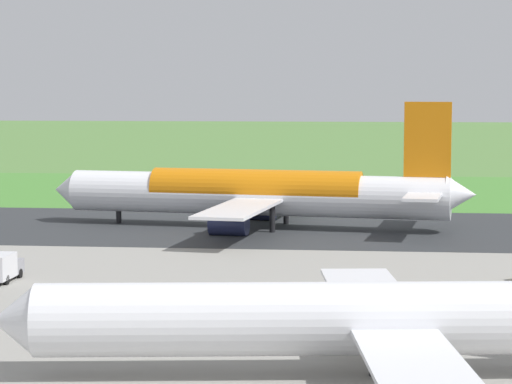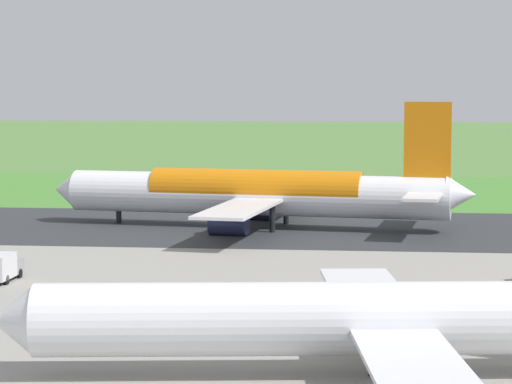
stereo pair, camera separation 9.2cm
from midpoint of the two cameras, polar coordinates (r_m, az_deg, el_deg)
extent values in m
plane|color=#547F3D|center=(133.58, 0.40, -1.93)|extent=(800.00, 800.00, 0.00)
cube|color=#2D3033|center=(133.57, 0.40, -1.91)|extent=(600.00, 35.95, 0.06)
cube|color=gray|center=(65.43, -5.65, -10.00)|extent=(440.00, 110.00, 0.05)
cube|color=#478534|center=(171.76, 1.64, -0.22)|extent=(600.00, 80.00, 0.04)
cylinder|color=white|center=(133.17, 0.02, -0.13)|extent=(48.26, 11.62, 5.20)
cone|color=white|center=(141.36, -10.08, 0.12)|extent=(3.64, 5.30, 4.94)
cone|color=white|center=(129.52, 10.92, -0.13)|extent=(4.06, 4.85, 4.42)
cube|color=orange|center=(129.30, 9.16, 2.78)|extent=(5.62, 1.25, 9.00)
cube|color=white|center=(124.31, 8.92, -0.24)|extent=(5.18, 9.46, 0.36)
cube|color=white|center=(135.22, 9.31, 0.23)|extent=(5.18, 9.46, 0.36)
cube|color=white|center=(122.37, -0.74, -0.83)|extent=(8.91, 22.61, 0.35)
cube|color=white|center=(143.66, 1.44, 0.13)|extent=(8.91, 22.61, 0.35)
cylinder|color=#23284C|center=(126.66, -1.44, -1.74)|extent=(4.84, 3.38, 2.80)
cylinder|color=#23284C|center=(141.08, 0.15, -0.98)|extent=(4.84, 3.38, 2.80)
cylinder|color=black|center=(138.86, -7.31, -0.97)|extent=(0.70, 0.70, 3.42)
cylinder|color=black|center=(128.90, 0.90, -1.44)|extent=(0.70, 0.70, 3.42)
cylinder|color=black|center=(136.66, 1.64, -1.03)|extent=(0.70, 0.70, 3.42)
cylinder|color=orange|center=(133.12, 0.02, 0.09)|extent=(26.86, 8.73, 5.23)
cylinder|color=white|center=(65.70, 6.38, -6.72)|extent=(41.48, 9.69, 4.47)
cone|color=white|center=(66.43, -12.84, -6.69)|extent=(3.10, 4.54, 4.25)
cube|color=white|center=(56.83, 8.54, -9.07)|extent=(7.52, 19.41, 0.30)
cube|color=white|center=(75.06, 6.05, -5.42)|extent=(7.52, 19.41, 0.30)
cylinder|color=black|center=(66.39, 6.35, -9.18)|extent=(0.69, 0.69, 1.37)
cube|color=gray|center=(101.31, -13.02, -3.88)|extent=(2.26, 2.26, 1.30)
cylinder|color=black|center=(101.08, -12.48, -4.27)|extent=(0.32, 0.91, 0.90)
cylinder|color=black|center=(97.94, -13.16, -4.60)|extent=(0.32, 0.91, 0.90)
cylinder|color=slate|center=(166.58, 4.42, -0.13)|extent=(0.10, 0.10, 1.71)
cube|color=red|center=(166.48, 4.42, 0.26)|extent=(0.60, 0.04, 0.60)
cone|color=orange|center=(167.94, 2.72, -0.28)|extent=(0.40, 0.40, 0.55)
camera|label=1|loc=(0.05, -89.98, 0.00)|focal=74.99mm
camera|label=2|loc=(0.05, 90.02, 0.00)|focal=74.99mm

